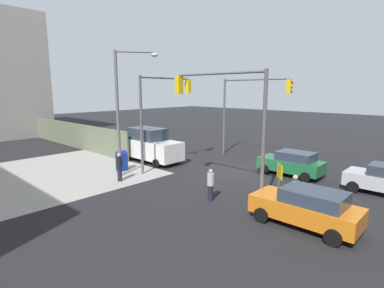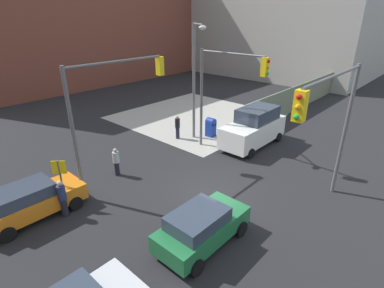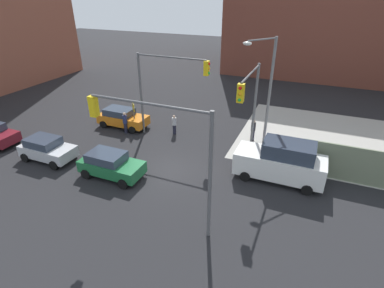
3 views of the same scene
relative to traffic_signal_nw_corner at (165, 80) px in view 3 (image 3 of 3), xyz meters
name	(u,v)px [view 3 (image 3 of 3)]	position (x,y,z in m)	size (l,w,h in m)	color
ground_plane	(168,170)	(2.27, -4.50, -4.65)	(120.00, 120.00, 0.00)	black
sidewalk_corner	(318,138)	(11.27, 4.50, -4.64)	(12.00, 12.00, 0.01)	#9E9B93
building_warehouse_north	(358,8)	(13.76, 29.50, 3.65)	(32.00, 18.00, 16.60)	brown
traffic_signal_nw_corner	(165,80)	(0.00, 0.00, 0.00)	(5.80, 0.36, 6.50)	#59595B
traffic_signal_se_corner	(160,142)	(4.38, -9.00, 0.02)	(6.21, 0.36, 6.50)	#59595B
traffic_signal_ne_corner	(250,101)	(6.77, -1.80, -0.06)	(0.36, 4.80, 6.50)	#59595B
street_lamp_corner	(266,87)	(7.26, 1.00, 0.05)	(1.80, 2.21, 8.00)	slate
warning_sign_two_way	(134,112)	(-3.13, 0.07, -3.01)	(0.48, 0.48, 2.40)	#4C4C4C
mailbox_blue	(276,144)	(8.47, 0.50, -3.89)	(0.56, 0.64, 1.43)	navy
coupe_green	(111,164)	(-0.74, -6.48, -3.81)	(4.07, 2.02, 1.62)	#1E6638
sedan_silver	(47,149)	(-6.08, -6.46, -3.81)	(3.82, 2.02, 1.62)	#B7BABF
hatchback_orange	(122,117)	(-4.50, 0.29, -3.81)	(4.30, 2.02, 1.62)	orange
van_white_delivery	(281,161)	(9.23, -2.70, -3.37)	(5.40, 2.32, 2.62)	white
pedestrian_crossing	(174,124)	(0.27, 0.70, -3.79)	(0.36, 0.36, 1.65)	#B2B2B7
pedestrian_waiting	(253,130)	(6.47, 2.00, -3.73)	(0.36, 0.36, 1.77)	black
pedestrian_walking_north	(125,122)	(-3.53, -0.70, -3.70)	(0.36, 0.36, 1.81)	navy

